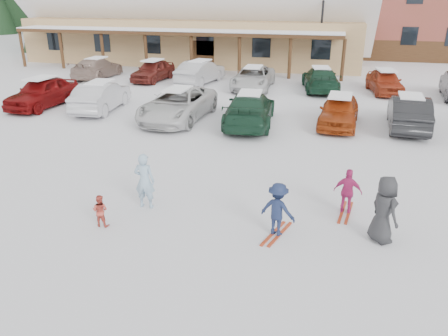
% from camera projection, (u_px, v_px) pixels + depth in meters
% --- Properties ---
extents(ground, '(160.00, 160.00, 0.00)m').
position_uv_depth(ground, '(205.00, 213.00, 12.22)').
color(ground, white).
rests_on(ground, ground).
extents(day_lodge, '(29.12, 12.50, 10.38)m').
position_uv_depth(day_lodge, '(197.00, 13.00, 37.89)').
color(day_lodge, tan).
rests_on(day_lodge, ground).
extents(lamp_post, '(0.50, 0.25, 6.92)m').
position_uv_depth(lamp_post, '(322.00, 19.00, 31.53)').
color(lamp_post, black).
rests_on(lamp_post, ground).
extents(adult_skier, '(0.60, 0.41, 1.63)m').
position_uv_depth(adult_skier, '(145.00, 181.00, 12.28)').
color(adult_skier, '#8FAFC7').
rests_on(adult_skier, ground).
extents(toddler_red, '(0.44, 0.34, 0.88)m').
position_uv_depth(toddler_red, '(100.00, 211.00, 11.41)').
color(toddler_red, '#BF4436').
rests_on(toddler_red, ground).
extents(child_navy, '(1.03, 0.77, 1.42)m').
position_uv_depth(child_navy, '(278.00, 210.00, 10.89)').
color(child_navy, '#182244').
rests_on(child_navy, ground).
extents(skis_child_navy, '(0.60, 1.40, 0.03)m').
position_uv_depth(skis_child_navy, '(276.00, 234.00, 11.16)').
color(skis_child_navy, '#A33217').
rests_on(skis_child_navy, ground).
extents(child_magenta, '(0.81, 0.42, 1.31)m').
position_uv_depth(child_magenta, '(348.00, 192.00, 11.99)').
color(child_magenta, '#BE296E').
rests_on(child_magenta, ground).
extents(skis_child_magenta, '(0.39, 1.41, 0.03)m').
position_uv_depth(skis_child_magenta, '(345.00, 212.00, 12.23)').
color(skis_child_magenta, '#A33217').
rests_on(skis_child_magenta, ground).
extents(bystander_dark, '(0.92, 1.01, 1.73)m').
position_uv_depth(bystander_dark, '(384.00, 210.00, 10.56)').
color(bystander_dark, '#2A2A2D').
rests_on(bystander_dark, ground).
extents(parked_car_0, '(2.07, 4.65, 1.56)m').
position_uv_depth(parked_car_0, '(42.00, 92.00, 23.11)').
color(parked_car_0, maroon).
rests_on(parked_car_0, ground).
extents(parked_car_1, '(2.02, 4.65, 1.49)m').
position_uv_depth(parked_car_1, '(101.00, 96.00, 22.43)').
color(parked_car_1, '#B5B5BB').
rests_on(parked_car_1, ground).
extents(parked_car_2, '(2.74, 5.51, 1.50)m').
position_uv_depth(parked_car_2, '(178.00, 104.00, 20.81)').
color(parked_car_2, silver).
rests_on(parked_car_2, ground).
extents(parked_car_3, '(2.54, 5.33, 1.50)m').
position_uv_depth(parked_car_3, '(250.00, 109.00, 19.99)').
color(parked_car_3, '#193D29').
rests_on(parked_car_3, ground).
extents(parked_car_4, '(1.93, 4.26, 1.42)m').
position_uv_depth(parked_car_4, '(339.00, 111.00, 19.87)').
color(parked_car_4, '#A63D13').
rests_on(parked_car_4, ground).
extents(parked_car_5, '(1.81, 4.62, 1.50)m').
position_uv_depth(parked_car_5, '(409.00, 112.00, 19.44)').
color(parked_car_5, black).
rests_on(parked_car_5, ground).
extents(parked_car_7, '(1.98, 4.86, 1.41)m').
position_uv_depth(parked_car_7, '(97.00, 68.00, 30.85)').
color(parked_car_7, gray).
rests_on(parked_car_7, ground).
extents(parked_car_8, '(2.07, 4.29, 1.41)m').
position_uv_depth(parked_car_8, '(153.00, 70.00, 29.90)').
color(parked_car_8, maroon).
rests_on(parked_car_8, ground).
extents(parked_car_9, '(2.36, 4.80, 1.51)m').
position_uv_depth(parked_car_9, '(200.00, 72.00, 29.02)').
color(parked_car_9, '#AAAAAE').
rests_on(parked_car_9, ground).
extents(parked_car_10, '(2.37, 5.01, 1.38)m').
position_uv_depth(parked_car_10, '(253.00, 78.00, 27.50)').
color(parked_car_10, silver).
rests_on(parked_car_10, ground).
extents(parked_car_11, '(2.76, 5.16, 1.42)m').
position_uv_depth(parked_car_11, '(320.00, 79.00, 26.94)').
color(parked_car_11, '#163A27').
rests_on(parked_car_11, ground).
extents(parked_car_12, '(2.30, 4.29, 1.39)m').
position_uv_depth(parked_car_12, '(385.00, 82.00, 26.32)').
color(parked_car_12, '#AB3A1D').
rests_on(parked_car_12, ground).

